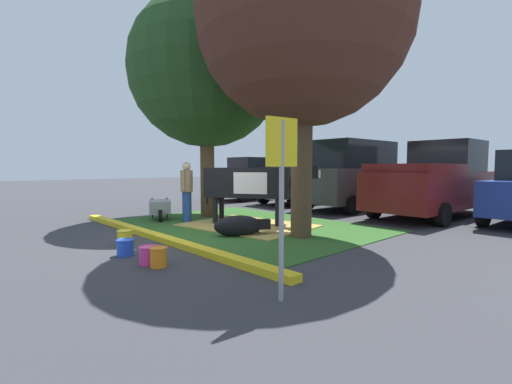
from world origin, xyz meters
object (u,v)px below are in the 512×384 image
(person_handler, at_px, (187,190))
(suv_dark_grey, at_px, (354,175))
(calf_lying, at_px, (240,226))
(parking_sign, at_px, (282,173))
(bucket_blue, at_px, (125,247))
(bucket_yellow, at_px, (125,237))
(sedan_red, at_px, (255,179))
(shade_tree_left, at_px, (206,70))
(pickup_truck_maroon, at_px, (435,181))
(wheelbarrow, at_px, (160,207))
(sedan_silver, at_px, (302,180))
(bucket_orange, at_px, (158,257))
(shade_tree_right, at_px, (303,19))
(bucket_pink, at_px, (148,255))
(cow_holstein, at_px, (252,183))

(person_handler, bearing_deg, suv_dark_grey, 76.90)
(calf_lying, height_order, person_handler, person_handler)
(parking_sign, distance_m, bucket_blue, 3.62)
(bucket_yellow, height_order, sedan_red, sedan_red)
(shade_tree_left, relative_size, pickup_truck_maroon, 1.26)
(calf_lying, distance_m, parking_sign, 4.09)
(person_handler, xyz_separation_m, bucket_blue, (2.50, -2.81, -0.77))
(shade_tree_left, bearing_deg, wheelbarrow, -106.97)
(wheelbarrow, relative_size, sedan_red, 0.35)
(sedan_silver, xyz_separation_m, pickup_truck_maroon, (5.45, -0.04, 0.13))
(shade_tree_left, distance_m, calf_lying, 5.41)
(bucket_orange, bearing_deg, bucket_blue, -174.69)
(shade_tree_right, height_order, wheelbarrow, shade_tree_right)
(wheelbarrow, xyz_separation_m, bucket_yellow, (2.59, -2.12, -0.23))
(wheelbarrow, bearing_deg, shade_tree_right, 13.27)
(sedan_red, bearing_deg, bucket_blue, -54.49)
(shade_tree_right, relative_size, calf_lying, 5.47)
(bucket_pink, bearing_deg, pickup_truck_maroon, 83.72)
(cow_holstein, xyz_separation_m, parking_sign, (4.23, -3.37, 0.37))
(pickup_truck_maroon, bearing_deg, bucket_orange, -94.67)
(parking_sign, bearing_deg, cow_holstein, 141.47)
(person_handler, distance_m, bucket_blue, 3.84)
(wheelbarrow, height_order, bucket_orange, wheelbarrow)
(shade_tree_right, distance_m, pickup_truck_maroon, 6.78)
(wheelbarrow, height_order, bucket_blue, wheelbarrow)
(bucket_yellow, xyz_separation_m, suv_dark_grey, (-0.19, 8.76, 1.11))
(cow_holstein, xyz_separation_m, bucket_blue, (0.91, -3.87, -0.98))
(bucket_pink, bearing_deg, wheelbarrow, 150.35)
(bucket_yellow, bearing_deg, sedan_silver, 107.48)
(cow_holstein, height_order, pickup_truck_maroon, pickup_truck_maroon)
(person_handler, height_order, suv_dark_grey, suv_dark_grey)
(person_handler, xyz_separation_m, bucket_orange, (3.56, -2.71, -0.76))
(calf_lying, bearing_deg, sedan_red, 135.21)
(calf_lying, xyz_separation_m, sedan_red, (-6.56, 6.51, 0.75))
(shade_tree_right, relative_size, wheelbarrow, 4.54)
(parking_sign, relative_size, suv_dark_grey, 0.46)
(parking_sign, xyz_separation_m, sedan_silver, (-6.97, 8.75, -0.52))
(person_handler, xyz_separation_m, bucket_pink, (3.29, -2.76, -0.77))
(shade_tree_right, distance_m, calf_lying, 4.70)
(bucket_blue, bearing_deg, pickup_truck_maroon, 78.96)
(sedan_red, bearing_deg, parking_sign, -41.27)
(person_handler, distance_m, bucket_pink, 4.36)
(shade_tree_right, xyz_separation_m, bucket_yellow, (-1.93, -3.19, -4.58))
(shade_tree_left, distance_m, sedan_red, 7.23)
(suv_dark_grey, bearing_deg, shade_tree_right, -69.15)
(bucket_orange, distance_m, sedan_red, 11.80)
(person_handler, xyz_separation_m, bucket_yellow, (1.66, -2.47, -0.76))
(suv_dark_grey, bearing_deg, sedan_red, 179.83)
(bucket_blue, height_order, pickup_truck_maroon, pickup_truck_maroon)
(parking_sign, bearing_deg, bucket_yellow, -177.82)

